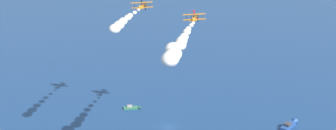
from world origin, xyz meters
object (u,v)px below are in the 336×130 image
(motorboat_offshore, at_px, (290,125))
(wingwalker_wingman, at_px, (194,11))
(biplane_lead, at_px, (142,6))
(biplane_wingman, at_px, (194,18))
(wingwalker_lead, at_px, (141,0))
(motorboat_far_stbd, at_px, (133,108))

(motorboat_offshore, relative_size, wingwalker_wingman, 6.23)
(biplane_lead, bearing_deg, biplane_wingman, -4.01)
(biplane_wingman, distance_m, wingwalker_wingman, 2.15)
(motorboat_offshore, height_order, wingwalker_wingman, wingwalker_wingman)
(wingwalker_lead, height_order, biplane_wingman, wingwalker_lead)
(motorboat_offshore, distance_m, wingwalker_wingman, 54.28)
(biplane_wingman, bearing_deg, motorboat_far_stbd, 152.76)
(biplane_lead, height_order, wingwalker_wingman, biplane_lead)
(motorboat_offshore, relative_size, wingwalker_lead, 6.23)
(motorboat_offshore, height_order, wingwalker_lead, wingwalker_lead)
(wingwalker_lead, xyz_separation_m, biplane_wingman, (17.91, -1.24, -4.80))
(wingwalker_lead, distance_m, biplane_wingman, 18.58)
(biplane_lead, height_order, biplane_wingman, biplane_lead)
(motorboat_far_stbd, xyz_separation_m, wingwalker_lead, (8.02, -12.11, 44.35))
(biplane_lead, xyz_separation_m, biplane_wingman, (17.71, -1.24, -2.66))
(motorboat_offshore, distance_m, biplane_wingman, 52.54)
(motorboat_offshore, bearing_deg, wingwalker_wingman, -158.90)
(motorboat_offshore, bearing_deg, wingwalker_lead, -167.29)
(biplane_lead, bearing_deg, motorboat_offshore, 12.76)
(motorboat_far_stbd, bearing_deg, motorboat_offshore, -0.73)
(motorboat_offshore, distance_m, biplane_lead, 66.41)
(motorboat_far_stbd, relative_size, motorboat_offshore, 0.71)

